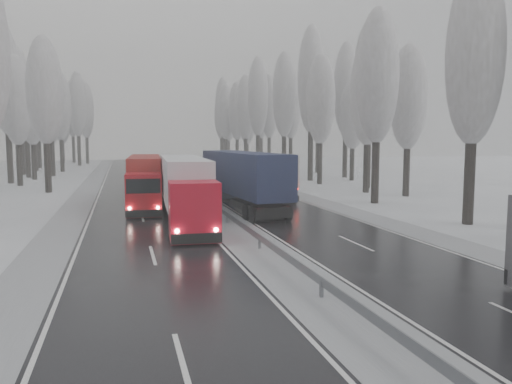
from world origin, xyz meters
name	(u,v)px	position (x,y,z in m)	size (l,w,h in m)	color
ground	(379,343)	(0.00, 0.00, 0.00)	(260.00, 260.00, 0.00)	white
carriageway_right	(262,202)	(5.25, 30.00, 0.01)	(7.50, 200.00, 0.03)	black
carriageway_left	(139,206)	(-5.25, 30.00, 0.01)	(7.50, 200.00, 0.03)	black
median_slush	(203,204)	(0.00, 30.00, 0.02)	(3.00, 200.00, 0.04)	#A9ACB1
shoulder_right	(315,200)	(10.20, 30.00, 0.02)	(2.40, 200.00, 0.04)	#A9ACB1
shoulder_left	(75,208)	(-10.20, 30.00, 0.02)	(2.40, 200.00, 0.04)	#A9ACB1
median_guardrail	(203,197)	(0.00, 29.99, 0.60)	(0.12, 200.00, 0.76)	slate
tree_16	(475,56)	(15.04, 15.67, 10.67)	(3.60, 3.60, 16.53)	black
tree_18	(378,77)	(14.51, 27.03, 10.70)	(3.60, 3.60, 16.58)	black
tree_19	(409,98)	(20.02, 31.03, 9.42)	(3.60, 3.60, 14.57)	black
tree_20	(368,93)	(17.90, 35.17, 10.14)	(3.60, 3.60, 15.71)	black
tree_21	(369,80)	(20.12, 39.17, 12.00)	(3.60, 3.60, 18.62)	black
tree_22	(321,100)	(17.02, 45.60, 10.24)	(3.60, 3.60, 15.86)	black
tree_23	(353,115)	(23.31, 49.60, 8.77)	(3.60, 3.60, 13.55)	black
tree_24	(311,81)	(17.90, 51.02, 13.19)	(3.60, 3.60, 20.49)	black
tree_25	(346,90)	(24.81, 55.02, 12.52)	(3.60, 3.60, 19.44)	black
tree_26	(284,96)	(17.56, 61.27, 12.10)	(3.60, 3.60, 18.78)	black
tree_27	(318,103)	(24.72, 65.27, 11.36)	(3.60, 3.60, 17.62)	black
tree_28	(258,98)	(16.34, 71.95, 12.64)	(3.60, 3.60, 19.62)	black
tree_29	(291,106)	(23.71, 75.95, 11.67)	(3.60, 3.60, 18.11)	black
tree_30	(246,108)	(16.56, 81.70, 11.52)	(3.60, 3.60, 17.86)	black
tree_31	(269,107)	(22.48, 85.70, 11.97)	(3.60, 3.60, 18.58)	black
tree_32	(237,112)	(16.63, 89.21, 11.18)	(3.60, 3.60, 17.33)	black
tree_33	(247,122)	(19.77, 93.21, 9.26)	(3.60, 3.60, 14.33)	black
tree_34	(226,112)	(15.73, 96.32, 11.37)	(3.60, 3.60, 17.63)	black
tree_35	(261,112)	(24.94, 100.32, 11.77)	(3.60, 3.60, 18.25)	black
tree_36	(223,108)	(17.04, 106.16, 13.02)	(3.60, 3.60, 20.23)	black
tree_37	(247,119)	(24.02, 110.16, 10.56)	(3.60, 3.60, 16.37)	black
tree_38	(221,116)	(18.73, 116.73, 11.59)	(3.60, 3.60, 17.97)	black
tree_39	(229,121)	(21.55, 120.73, 10.45)	(3.60, 3.60, 16.19)	black
tree_62	(44,91)	(-13.94, 43.73, 10.36)	(3.60, 3.60, 16.04)	black
tree_64	(16,101)	(-18.26, 52.71, 9.96)	(3.60, 3.60, 15.42)	black
tree_65	(6,82)	(-20.05, 56.71, 12.55)	(3.60, 3.60, 19.48)	black
tree_66	(31,107)	(-18.16, 62.35, 9.84)	(3.60, 3.60, 15.23)	black
tree_67	(25,100)	(-19.54, 66.35, 11.03)	(3.60, 3.60, 17.09)	black
tree_68	(50,104)	(-16.58, 69.11, 10.75)	(3.60, 3.60, 16.65)	black
tree_69	(20,94)	(-21.42, 73.11, 12.46)	(3.60, 3.60, 19.35)	black
tree_70	(60,106)	(-16.33, 79.19, 11.03)	(3.60, 3.60, 17.09)	black
tree_71	(33,98)	(-21.09, 83.19, 12.63)	(3.60, 3.60, 19.61)	black
tree_72	(51,116)	(-18.93, 88.54, 9.76)	(3.60, 3.60, 15.11)	black
tree_73	(38,110)	(-21.82, 92.54, 11.11)	(3.60, 3.60, 17.22)	black
tree_74	(77,105)	(-15.07, 99.33, 12.67)	(3.60, 3.60, 19.68)	black
tree_75	(33,109)	(-24.20, 103.33, 11.99)	(3.60, 3.60, 18.60)	black
tree_76	(86,111)	(-14.05, 108.72, 11.95)	(3.60, 3.60, 18.55)	black
tree_77	(62,123)	(-19.66, 112.72, 9.26)	(3.60, 3.60, 14.32)	black
tree_78	(72,109)	(-17.56, 115.31, 12.59)	(3.60, 3.60, 19.55)	black
tree_79	(62,117)	(-20.33, 119.31, 11.01)	(3.60, 3.60, 17.07)	black
truck_blue_box	(238,176)	(2.31, 26.55, 2.63)	(4.10, 17.71, 4.51)	#1D2848
truck_cream_box	(259,172)	(6.42, 35.40, 2.35)	(3.04, 15.80, 4.03)	#A19E8F
box_truck_distant	(168,160)	(2.70, 91.50, 1.30)	(2.12, 6.85, 2.56)	silver
truck_red_white	(184,185)	(-2.58, 21.29, 2.48)	(3.40, 16.69, 4.25)	red
truck_red_red	(145,177)	(-4.70, 30.83, 2.37)	(3.42, 15.92, 4.05)	#B50A13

